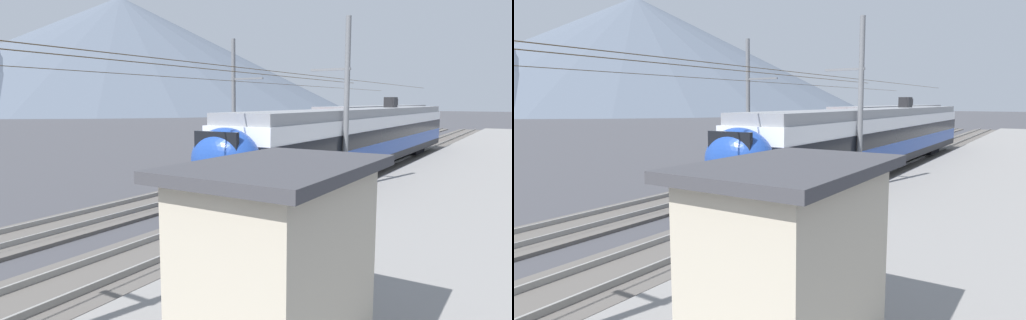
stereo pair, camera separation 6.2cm
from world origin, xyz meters
The scene contains 14 objects.
ground_plane centered at (0.00, 0.00, 0.00)m, with size 400.00×400.00×0.00m, color #424247.
platform_slab centered at (0.00, -5.24, 0.18)m, with size 120.00×8.50×0.36m, color gray.
track_near centered at (0.00, 0.96, 0.07)m, with size 120.00×3.00×0.28m.
track_far centered at (0.00, 5.51, 0.07)m, with size 120.00×3.00×0.28m.
train_near_platform centered at (12.99, 0.96, 2.23)m, with size 30.09×2.88×4.27m.
train_far_track centered at (30.41, 5.51, 2.23)m, with size 28.29×2.94×4.27m.
catenary_mast_mid centered at (5.54, -0.50, 4.09)m, with size 44.62×1.87×7.90m.
catenary_mast_far_side centered at (8.27, 7.23, 4.05)m, with size 44.62×2.15×7.82m.
platform_sign centered at (-0.43, -1.76, 1.90)m, with size 0.70×0.08×2.09m.
passenger_walking centered at (-3.58, -2.69, 1.31)m, with size 0.53×0.22×1.69m.
handbag_beside_passenger centered at (-3.08, -2.79, 0.52)m, with size 0.32×0.18×0.42m.
potted_plant_platform_edge centered at (5.04, -1.62, 0.75)m, with size 0.50×0.50×0.70m.
platform_shelter centered at (-7.84, -4.83, 1.92)m, with size 3.42×2.22×3.05m.
mountain_right_ridge centered at (133.78, 159.33, 25.93)m, with size 209.58×209.58×51.87m, color #515B6B.
Camera 2 is at (-13.29, -7.93, 4.26)m, focal length 31.55 mm.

